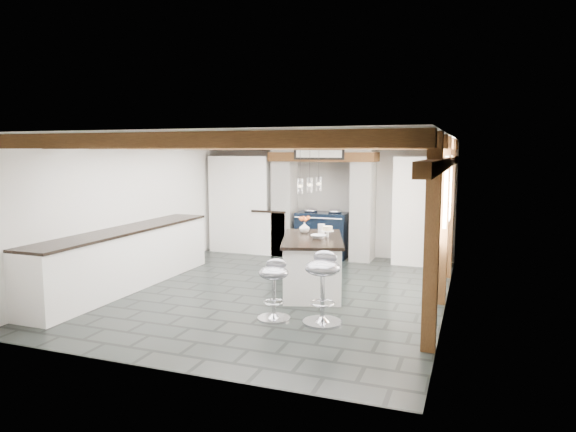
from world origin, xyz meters
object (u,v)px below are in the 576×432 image
(kitchen_island, at_px, (312,264))
(bar_stool_near, at_px, (323,279))
(bar_stool_far, at_px, (274,282))
(range_cooker, at_px, (323,234))

(kitchen_island, xyz_separation_m, bar_stool_near, (0.56, -1.37, 0.13))
(kitchen_island, height_order, bar_stool_near, kitchen_island)
(bar_stool_near, relative_size, bar_stool_far, 1.17)
(kitchen_island, distance_m, bar_stool_far, 1.43)
(bar_stool_far, bearing_deg, bar_stool_near, -14.06)
(kitchen_island, distance_m, bar_stool_near, 1.48)
(range_cooker, distance_m, kitchen_island, 2.54)
(kitchen_island, bearing_deg, bar_stool_far, -109.46)
(bar_stool_near, height_order, bar_stool_far, bar_stool_near)
(range_cooker, xyz_separation_m, bar_stool_near, (1.13, -3.84, 0.09))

